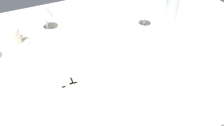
% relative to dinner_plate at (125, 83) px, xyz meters
% --- Properties ---
extents(dining_table, '(1.80, 1.11, 0.74)m').
position_rel_dinner_plate_xyz_m(dining_table, '(-0.03, 0.25, -0.09)').
color(dining_table, white).
rests_on(dining_table, ground).
extents(dinner_plate, '(0.27, 0.27, 0.02)m').
position_rel_dinner_plate_xyz_m(dinner_plate, '(0.00, 0.00, 0.00)').
color(dinner_plate, white).
rests_on(dinner_plate, dining_table).
extents(fork_outer, '(0.02, 0.20, 0.00)m').
position_rel_dinner_plate_xyz_m(fork_outer, '(-0.17, 0.03, -0.01)').
color(fork_outer, beige).
rests_on(fork_outer, dining_table).
extents(fork_inner, '(0.02, 0.22, 0.00)m').
position_rel_dinner_plate_xyz_m(fork_inner, '(-0.19, 0.03, -0.01)').
color(fork_inner, beige).
rests_on(fork_inner, dining_table).
extents(fork_salad, '(0.03, 0.20, 0.00)m').
position_rel_dinner_plate_xyz_m(fork_salad, '(-0.22, 0.03, -0.01)').
color(fork_salad, beige).
rests_on(fork_salad, dining_table).
extents(dinner_knife, '(0.03, 0.23, 0.00)m').
position_rel_dinner_plate_xyz_m(dinner_knife, '(0.16, 0.01, -0.01)').
color(dinner_knife, beige).
rests_on(dinner_knife, dining_table).
extents(spoon_soup, '(0.03, 0.21, 0.01)m').
position_rel_dinner_plate_xyz_m(spoon_soup, '(0.20, 0.05, -0.01)').
color(spoon_soup, beige).
rests_on(spoon_soup, dining_table).
extents(saucer_right, '(0.14, 0.14, 0.01)m').
position_rel_dinner_plate_xyz_m(saucer_right, '(-0.35, 0.46, -0.00)').
color(saucer_right, white).
rests_on(saucer_right, dining_table).
extents(coffee_cup_right, '(0.10, 0.07, 0.07)m').
position_rel_dinner_plate_xyz_m(coffee_cup_right, '(-0.35, 0.46, 0.04)').
color(coffee_cup_right, white).
rests_on(coffee_cup_right, saucer_right).
extents(wine_glass_centre, '(0.07, 0.07, 0.13)m').
position_rel_dinner_plate_xyz_m(wine_glass_centre, '(0.29, 0.35, 0.08)').
color(wine_glass_centre, silver).
rests_on(wine_glass_centre, dining_table).
extents(wine_glass_left, '(0.08, 0.08, 0.14)m').
position_rel_dinner_plate_xyz_m(wine_glass_left, '(-0.18, 0.52, 0.09)').
color(wine_glass_left, silver).
rests_on(wine_glass_left, dining_table).
extents(drink_tumbler, '(0.07, 0.07, 0.13)m').
position_rel_dinner_plate_xyz_m(drink_tumbler, '(0.45, 0.34, 0.05)').
color(drink_tumbler, silver).
rests_on(drink_tumbler, dining_table).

